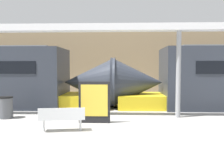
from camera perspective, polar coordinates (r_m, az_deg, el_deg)
ground_plane at (r=7.33m, az=-0.79°, el=-12.67°), size 60.00×60.00×0.00m
station_wall at (r=18.25m, az=1.13°, el=5.00°), size 56.00×0.20×5.00m
bench_near at (r=8.31m, az=-11.36°, el=-7.44°), size 1.53×0.68×0.79m
trash_bin at (r=11.19m, az=-23.12°, el=-4.92°), size 0.59×0.59×0.90m
poster_board at (r=9.37m, az=-4.06°, el=-4.16°), size 1.18×0.07×1.56m
support_column_near at (r=10.73m, az=14.93°, el=2.14°), size 0.20×0.20×3.60m
canopy_beam at (r=10.86m, az=15.10°, el=12.43°), size 28.00×0.60×0.28m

